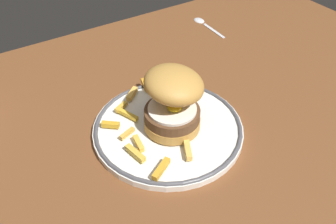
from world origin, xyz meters
The scene contains 5 objects.
ground_plane centered at (0.00, 0.00, -2.00)cm, with size 147.75×83.89×4.00cm, color brown.
dinner_plate centered at (5.07, -2.74, 0.84)cm, with size 27.26×27.26×1.60cm.
burger centered at (6.02, -2.92, 7.14)cm, with size 14.98×14.90×11.53cm.
fries_pile centered at (2.78, -0.24, 2.22)cm, with size 20.38×24.10×2.60cm.
spoon centered at (36.31, 28.49, 0.36)cm, with size 2.75×13.36×0.90cm.
Camera 1 is at (-19.56, -41.25, 44.37)cm, focal length 37.00 mm.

